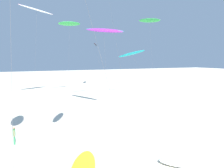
% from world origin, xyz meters
% --- Properties ---
extents(flying_kite_0, '(3.36, 11.23, 12.29)m').
position_xyz_m(flying_kite_0, '(18.01, 63.15, 11.80)').
color(flying_kite_0, black).
rests_on(flying_kite_0, ground).
extents(flying_kite_4, '(4.76, 9.22, 18.10)m').
position_xyz_m(flying_kite_4, '(27.61, 50.72, 17.35)').
color(flying_kite_4, green).
rests_on(flying_kite_4, ground).
extents(flying_kite_5, '(7.69, 8.26, 17.86)m').
position_xyz_m(flying_kite_5, '(0.49, 49.88, 17.25)').
color(flying_kite_5, white).
rests_on(flying_kite_5, ground).
extents(flying_kite_7, '(3.94, 7.65, 13.03)m').
position_xyz_m(flying_kite_7, '(7.96, 34.93, 12.12)').
color(flying_kite_7, purple).
rests_on(flying_kite_7, ground).
extents(flying_kite_9, '(5.60, 6.83, 9.93)m').
position_xyz_m(flying_kite_9, '(19.09, 45.12, 8.90)').
color(flying_kite_9, '#19B2B7').
rests_on(flying_kite_9, ground).
extents(flying_kite_11, '(4.96, 7.49, 15.84)m').
position_xyz_m(flying_kite_11, '(7.22, 51.15, 15.24)').
color(flying_kite_11, green).
rests_on(flying_kite_11, ground).
extents(grounded_kite_1, '(3.63, 3.46, 0.39)m').
position_xyz_m(grounded_kite_1, '(5.45, 15.19, 0.20)').
color(grounded_kite_1, white).
rests_on(grounded_kite_1, ground).
extents(person_near_left, '(0.23, 0.51, 1.66)m').
position_xyz_m(person_near_left, '(-5.49, 25.07, 0.91)').
color(person_near_left, '#338E56').
rests_on(person_near_left, ground).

